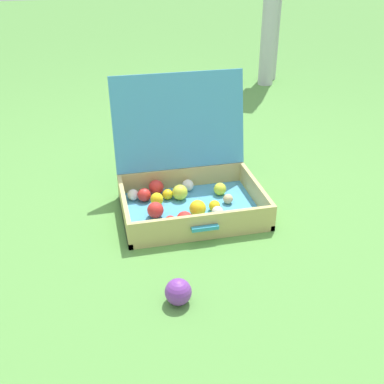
# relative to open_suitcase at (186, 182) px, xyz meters

# --- Properties ---
(ground_plane) EXTENTS (16.00, 16.00, 0.00)m
(ground_plane) POSITION_rel_open_suitcase_xyz_m (0.11, -0.13, -0.12)
(ground_plane) COLOR #569342
(open_suitcase) EXTENTS (0.61, 0.56, 0.55)m
(open_suitcase) POSITION_rel_open_suitcase_xyz_m (0.00, 0.00, 0.00)
(open_suitcase) COLOR #4799C6
(open_suitcase) RESTS_ON ground
(stray_ball_on_grass) EXTENTS (0.09, 0.09, 0.09)m
(stray_ball_on_grass) POSITION_rel_open_suitcase_xyz_m (-0.16, -0.63, -0.07)
(stray_ball_on_grass) COLOR purple
(stray_ball_on_grass) RESTS_ON ground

